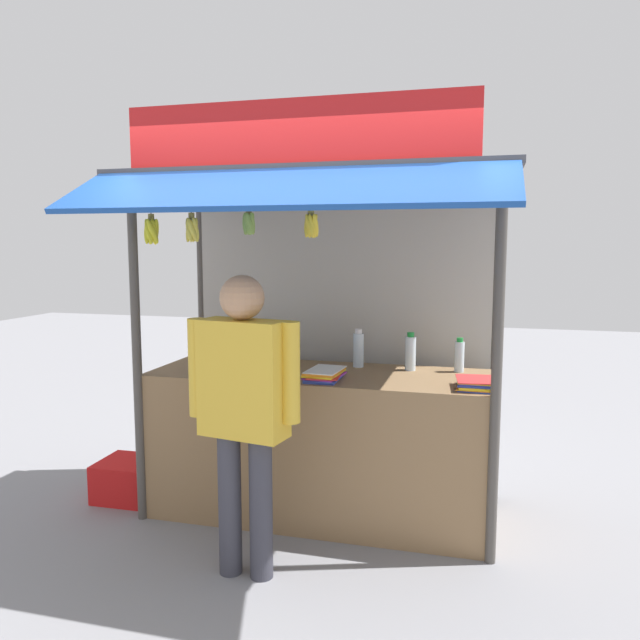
# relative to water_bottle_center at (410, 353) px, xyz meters

# --- Properties ---
(ground_plane) EXTENTS (20.00, 20.00, 0.00)m
(ground_plane) POSITION_rel_water_bottle_center_xyz_m (-0.57, -0.22, -1.09)
(ground_plane) COLOR gray
(stall_counter) EXTENTS (2.24, 0.80, 0.97)m
(stall_counter) POSITION_rel_water_bottle_center_xyz_m (-0.57, -0.22, -0.61)
(stall_counter) COLOR olive
(stall_counter) RESTS_ON ground
(stall_structure) EXTENTS (2.44, 1.70, 2.61)m
(stall_structure) POSITION_rel_water_bottle_center_xyz_m (-0.57, -0.08, 0.52)
(stall_structure) COLOR #4C4742
(stall_structure) RESTS_ON ground
(water_bottle_center) EXTENTS (0.07, 0.07, 0.26)m
(water_bottle_center) POSITION_rel_water_bottle_center_xyz_m (0.00, 0.00, 0.00)
(water_bottle_center) COLOR silver
(water_bottle_center) RESTS_ON stall_counter
(water_bottle_right) EXTENTS (0.09, 0.09, 0.32)m
(water_bottle_right) POSITION_rel_water_bottle_center_xyz_m (-1.23, -0.06, 0.03)
(water_bottle_right) COLOR silver
(water_bottle_right) RESTS_ON stall_counter
(water_bottle_far_right) EXTENTS (0.08, 0.08, 0.30)m
(water_bottle_far_right) POSITION_rel_water_bottle_center_xyz_m (-0.87, -0.19, 0.02)
(water_bottle_far_right) COLOR silver
(water_bottle_far_right) RESTS_ON stall_counter
(water_bottle_back_right) EXTENTS (0.07, 0.07, 0.26)m
(water_bottle_back_right) POSITION_rel_water_bottle_center_xyz_m (-0.36, 0.03, 0.00)
(water_bottle_back_right) COLOR silver
(water_bottle_back_right) RESTS_ON stall_counter
(water_bottle_back_left) EXTENTS (0.06, 0.06, 0.23)m
(water_bottle_back_left) POSITION_rel_water_bottle_center_xyz_m (0.32, 0.03, -0.01)
(water_bottle_back_left) COLOR silver
(water_bottle_back_left) RESTS_ON stall_counter
(water_bottle_rear_center) EXTENTS (0.08, 0.08, 0.28)m
(water_bottle_rear_center) POSITION_rel_water_bottle_center_xyz_m (-1.02, 0.11, 0.01)
(water_bottle_rear_center) COLOR silver
(water_bottle_rear_center) RESTS_ON stall_counter
(magazine_stack_far_left) EXTENTS (0.23, 0.32, 0.07)m
(magazine_stack_far_left) POSITION_rel_water_bottle_center_xyz_m (-0.49, -0.43, -0.09)
(magazine_stack_far_left) COLOR blue
(magazine_stack_far_left) RESTS_ON stall_counter
(magazine_stack_mid_right) EXTENTS (0.26, 0.29, 0.06)m
(magazine_stack_mid_right) POSITION_rel_water_bottle_center_xyz_m (0.45, -0.43, -0.09)
(magazine_stack_mid_right) COLOR blue
(magazine_stack_mid_right) RESTS_ON stall_counter
(banana_bunch_rightmost) EXTENTS (0.09, 0.09, 0.26)m
(banana_bunch_rightmost) POSITION_rel_water_bottle_center_xyz_m (-0.86, -0.72, 0.84)
(banana_bunch_rightmost) COLOR #332D23
(banana_bunch_inner_left) EXTENTS (0.09, 0.09, 0.28)m
(banana_bunch_inner_left) POSITION_rel_water_bottle_center_xyz_m (-0.49, -0.72, 0.83)
(banana_bunch_inner_left) COLOR #332D23
(banana_bunch_inner_right) EXTENTS (0.10, 0.10, 0.30)m
(banana_bunch_inner_right) POSITION_rel_water_bottle_center_xyz_m (-1.23, -0.72, 0.81)
(banana_bunch_inner_right) COLOR #332D23
(banana_bunch_leftmost) EXTENTS (0.11, 0.11, 0.32)m
(banana_bunch_leftmost) POSITION_rel_water_bottle_center_xyz_m (-1.50, -0.72, 0.80)
(banana_bunch_leftmost) COLOR #332D23
(vendor_person) EXTENTS (0.63, 0.28, 1.66)m
(vendor_person) POSITION_rel_water_bottle_center_xyz_m (-0.76, -1.11, -0.09)
(vendor_person) COLOR #383842
(vendor_person) RESTS_ON ground
(plastic_crate) EXTENTS (0.40, 0.40, 0.27)m
(plastic_crate) POSITION_rel_water_bottle_center_xyz_m (-1.97, -0.35, -0.95)
(plastic_crate) COLOR red
(plastic_crate) RESTS_ON ground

